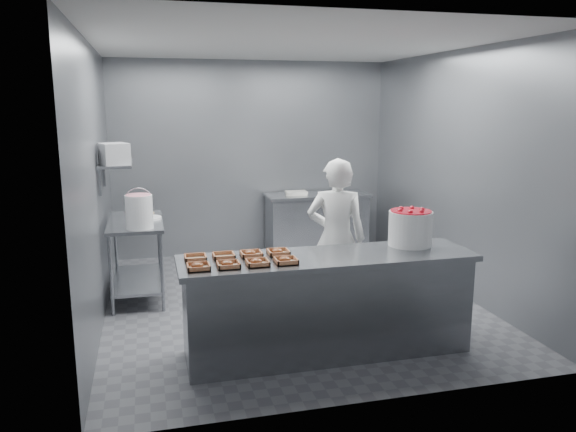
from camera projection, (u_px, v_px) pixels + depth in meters
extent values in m
plane|color=#4C4C51|center=(290.00, 301.00, 6.34)|extent=(4.50, 4.50, 0.00)
plane|color=white|center=(290.00, 44.00, 5.79)|extent=(4.50, 4.50, 0.00)
cube|color=slate|center=(251.00, 159.00, 8.20)|extent=(4.00, 0.04, 2.80)
cube|color=slate|center=(95.00, 185.00, 5.58)|extent=(0.04, 4.50, 2.80)
cube|color=slate|center=(455.00, 173.00, 6.55)|extent=(0.04, 4.50, 2.80)
cube|color=slate|center=(328.00, 258.00, 4.89)|extent=(2.60, 0.70, 0.05)
cube|color=slate|center=(327.00, 307.00, 4.97)|extent=(2.50, 0.64, 0.85)
cube|color=slate|center=(135.00, 222.00, 6.34)|extent=(0.60, 1.20, 0.04)
cube|color=slate|center=(138.00, 280.00, 6.47)|extent=(0.56, 1.15, 0.03)
cylinder|color=slate|center=(111.00, 276.00, 5.83)|extent=(0.04, 0.04, 0.88)
cylinder|color=slate|center=(162.00, 272.00, 5.96)|extent=(0.04, 0.04, 0.88)
cylinder|color=slate|center=(116.00, 249.00, 6.90)|extent=(0.04, 0.04, 0.88)
cylinder|color=slate|center=(159.00, 246.00, 7.02)|extent=(0.04, 0.04, 0.88)
cube|color=slate|center=(317.00, 195.00, 8.19)|extent=(1.50, 0.60, 0.05)
cube|color=slate|center=(317.00, 225.00, 8.28)|extent=(1.44, 0.55, 0.85)
cube|color=slate|center=(116.00, 163.00, 6.17)|extent=(0.35, 0.90, 0.03)
cube|color=tan|center=(198.00, 267.00, 4.47)|extent=(0.18, 0.18, 0.04)
cube|color=white|center=(204.00, 267.00, 4.50)|extent=(0.10, 0.06, 0.00)
ellipsoid|color=#A25028|center=(197.00, 266.00, 4.47)|extent=(0.10, 0.10, 0.05)
cube|color=tan|center=(228.00, 265.00, 4.53)|extent=(0.18, 0.18, 0.04)
cube|color=white|center=(234.00, 265.00, 4.56)|extent=(0.10, 0.06, 0.00)
ellipsoid|color=#A25028|center=(227.00, 263.00, 4.53)|extent=(0.10, 0.10, 0.05)
cube|color=tan|center=(258.00, 263.00, 4.59)|extent=(0.18, 0.18, 0.04)
cube|color=white|center=(263.00, 263.00, 4.62)|extent=(0.10, 0.06, 0.00)
ellipsoid|color=#A25028|center=(256.00, 261.00, 4.58)|extent=(0.10, 0.10, 0.05)
cube|color=tan|center=(286.00, 261.00, 4.65)|extent=(0.18, 0.18, 0.04)
cube|color=white|center=(291.00, 261.00, 4.67)|extent=(0.10, 0.06, 0.00)
ellipsoid|color=#A25028|center=(285.00, 259.00, 4.64)|extent=(0.10, 0.10, 0.05)
cube|color=tan|center=(195.00, 258.00, 4.73)|extent=(0.18, 0.18, 0.04)
cube|color=white|center=(201.00, 258.00, 4.76)|extent=(0.10, 0.06, 0.00)
cube|color=tan|center=(224.00, 256.00, 4.79)|extent=(0.18, 0.18, 0.04)
cube|color=white|center=(229.00, 256.00, 4.82)|extent=(0.10, 0.06, 0.00)
cube|color=tan|center=(251.00, 254.00, 4.85)|extent=(0.18, 0.18, 0.04)
cube|color=white|center=(256.00, 254.00, 4.88)|extent=(0.10, 0.06, 0.00)
ellipsoid|color=#A25028|center=(250.00, 253.00, 4.85)|extent=(0.10, 0.10, 0.05)
cube|color=tan|center=(278.00, 252.00, 4.91)|extent=(0.18, 0.18, 0.04)
cube|color=white|center=(283.00, 253.00, 4.93)|extent=(0.10, 0.06, 0.00)
ellipsoid|color=#A25028|center=(277.00, 251.00, 4.90)|extent=(0.10, 0.10, 0.05)
imported|color=white|center=(336.00, 238.00, 5.79)|extent=(0.71, 0.58, 1.66)
cylinder|color=white|center=(410.00, 228.00, 5.20)|extent=(0.40, 0.40, 0.32)
cylinder|color=#F21C3B|center=(411.00, 213.00, 5.17)|extent=(0.38, 0.38, 0.04)
cylinder|color=white|center=(139.00, 212.00, 5.90)|extent=(0.28, 0.28, 0.36)
cylinder|color=#D3696E|center=(138.00, 195.00, 5.86)|extent=(0.26, 0.26, 0.02)
torus|color=slate|center=(139.00, 202.00, 5.87)|extent=(0.30, 0.01, 0.30)
cylinder|color=white|center=(148.00, 218.00, 6.40)|extent=(0.37, 0.37, 0.02)
cube|color=#CCB28C|center=(148.00, 213.00, 6.73)|extent=(0.16, 0.15, 0.02)
cube|color=gray|center=(114.00, 154.00, 5.88)|extent=(0.35, 0.37, 0.22)
cube|color=silver|center=(296.00, 193.00, 8.11)|extent=(0.33, 0.26, 0.05)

